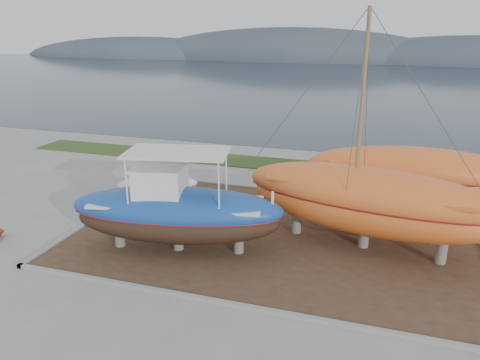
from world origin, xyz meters
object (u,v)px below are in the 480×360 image
(orange_sailboat, at_px, (373,136))
(white_dinghy, at_px, (158,189))
(orange_bare_hull, at_px, (411,182))
(blue_caique, at_px, (177,202))

(orange_sailboat, bearing_deg, white_dinghy, 178.50)
(orange_bare_hull, bearing_deg, white_dinghy, -174.14)
(blue_caique, height_order, orange_sailboat, orange_sailboat)
(white_dinghy, height_order, orange_bare_hull, orange_bare_hull)
(blue_caique, xyz_separation_m, orange_sailboat, (7.69, 2.71, 2.80))
(blue_caique, relative_size, white_dinghy, 2.08)
(blue_caique, relative_size, orange_sailboat, 0.83)
(white_dinghy, bearing_deg, orange_sailboat, -36.28)
(white_dinghy, distance_m, orange_sailboat, 12.32)
(orange_sailboat, height_order, orange_bare_hull, orange_sailboat)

